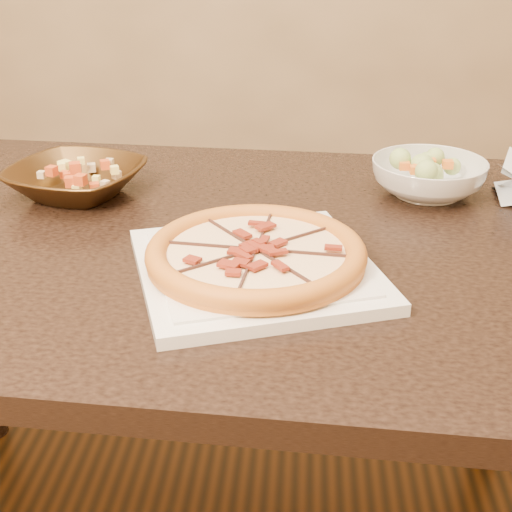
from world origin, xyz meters
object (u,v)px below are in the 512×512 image
object	(u,v)px
plate	(256,268)
pizza	(256,253)
salad_bowl	(428,178)
dining_table	(204,288)
bronze_bowl	(77,180)

from	to	relation	value
plate	pizza	world-z (taller)	pizza
salad_bowl	plate	bearing A→B (deg)	-130.05
dining_table	bronze_bowl	xyz separation A→B (m)	(-0.25, 0.15, 0.13)
pizza	salad_bowl	xyz separation A→B (m)	(0.29, 0.34, -0.00)
bronze_bowl	salad_bowl	distance (m)	0.64
dining_table	plate	size ratio (longest dim) A/B	3.55
plate	pizza	xyz separation A→B (m)	(-0.00, 0.00, 0.02)
dining_table	plate	distance (m)	0.20
dining_table	bronze_bowl	bearing A→B (deg)	149.07
plate	bronze_bowl	bearing A→B (deg)	139.95
salad_bowl	pizza	bearing A→B (deg)	-130.05
dining_table	plate	world-z (taller)	plate
bronze_bowl	dining_table	bearing A→B (deg)	-30.93
pizza	dining_table	bearing A→B (deg)	124.42
plate	salad_bowl	world-z (taller)	salad_bowl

